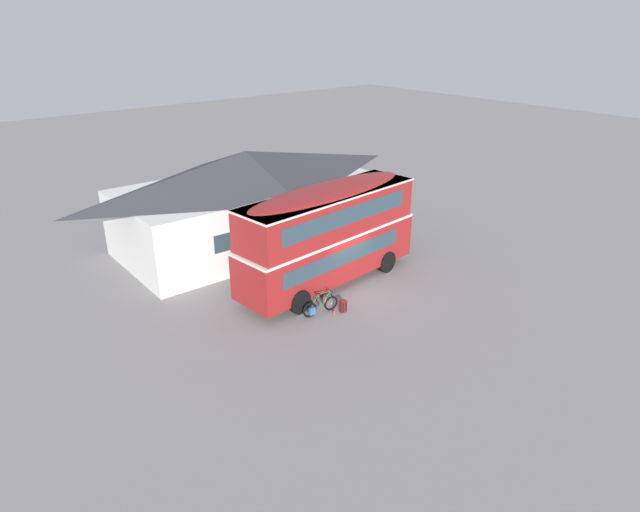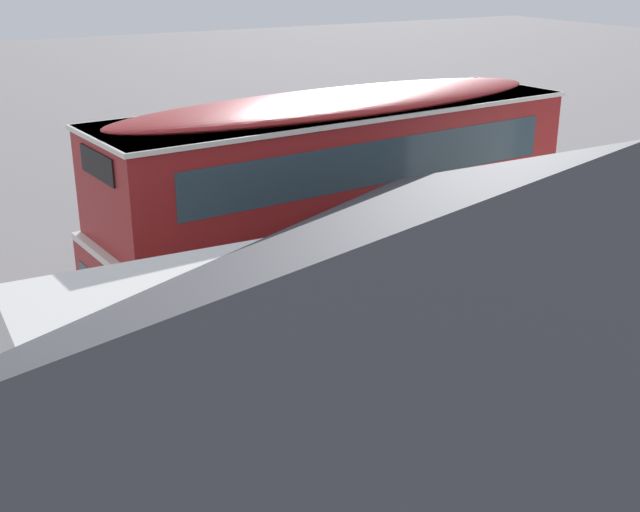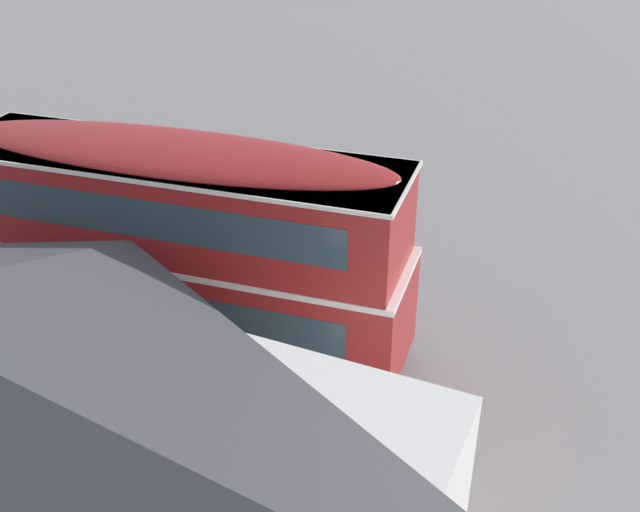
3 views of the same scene
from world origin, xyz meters
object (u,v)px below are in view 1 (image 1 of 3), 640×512
object	(u,v)px
backpack_on_ground	(343,306)
water_bottle_red_squeeze	(334,313)
touring_bicycle	(320,307)
double_decker_bus	(329,232)

from	to	relation	value
backpack_on_ground	water_bottle_red_squeeze	world-z (taller)	backpack_on_ground
touring_bicycle	water_bottle_red_squeeze	size ratio (longest dim) A/B	8.32
double_decker_bus	touring_bicycle	bearing A→B (deg)	-137.37
touring_bicycle	water_bottle_red_squeeze	distance (m)	0.68
water_bottle_red_squeeze	backpack_on_ground	bearing A→B (deg)	-5.27
double_decker_bus	water_bottle_red_squeeze	xyz separation A→B (m)	(-1.84, -2.54, -2.54)
backpack_on_ground	water_bottle_red_squeeze	bearing A→B (deg)	174.73
backpack_on_ground	touring_bicycle	bearing A→B (deg)	152.80
double_decker_bus	water_bottle_red_squeeze	size ratio (longest dim) A/B	46.14
backpack_on_ground	water_bottle_red_squeeze	distance (m)	0.53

